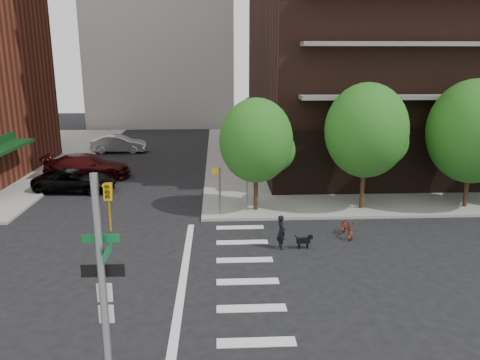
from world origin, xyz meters
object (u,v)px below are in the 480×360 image
parked_car_maroon (88,166)px  parked_car_silver (119,144)px  parked_car_black (75,181)px  dog_walker (281,232)px  traffic_signal (108,332)px  scooter (347,228)px

parked_car_maroon → parked_car_silver: size_ratio=1.23×
parked_car_silver → parked_car_black: bearing=179.3°
parked_car_black → dog_walker: 15.65m
traffic_signal → parked_car_maroon: 25.39m
parked_car_maroon → parked_car_silver: parked_car_maroon is taller
scooter → traffic_signal: bearing=-127.1°
scooter → dog_walker: (-3.39, -1.35, 0.35)m
scooter → dog_walker: dog_walker is taller
traffic_signal → parked_car_black: bearing=108.2°
traffic_signal → parked_car_maroon: (-6.97, 24.35, -1.83)m
parked_car_maroon → dog_walker: size_ratio=3.82×
scooter → parked_car_silver: bearing=123.1°
parked_car_maroon → scooter: 19.82m
parked_car_maroon → scooter: bearing=-130.3°
dog_walker → parked_car_silver: bearing=14.2°
parked_car_black → dog_walker: dog_walker is taller
parked_car_silver → dog_walker: (11.82, -23.22, -0.02)m
parked_car_silver → scooter: size_ratio=2.96×
traffic_signal → scooter: size_ratio=3.62×
parked_car_black → scooter: 17.68m
scooter → dog_walker: size_ratio=1.05×
traffic_signal → scooter: traffic_signal is taller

